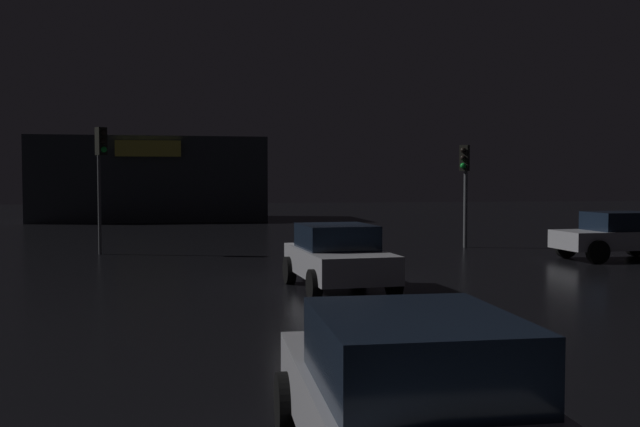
# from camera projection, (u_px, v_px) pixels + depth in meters

# --- Properties ---
(ground_plane) EXTENTS (120.00, 120.00, 0.00)m
(ground_plane) POSITION_uv_depth(u_px,v_px,m) (324.00, 282.00, 17.51)
(ground_plane) COLOR black
(store_building) EXTENTS (14.11, 7.54, 5.17)m
(store_building) POSITION_uv_depth(u_px,v_px,m) (152.00, 179.00, 45.03)
(store_building) COLOR #33383D
(store_building) RESTS_ON ground
(traffic_signal_main) EXTENTS (0.41, 0.43, 3.84)m
(traffic_signal_main) POSITION_uv_depth(u_px,v_px,m) (465.00, 175.00, 26.25)
(traffic_signal_main) COLOR #595B60
(traffic_signal_main) RESTS_ON ground
(traffic_signal_opposite) EXTENTS (0.41, 0.43, 4.32)m
(traffic_signal_opposite) POSITION_uv_depth(u_px,v_px,m) (101.00, 158.00, 23.76)
(traffic_signal_opposite) COLOR #595B60
(traffic_signal_opposite) RESTS_ON ground
(car_near) EXTENTS (2.00, 3.94, 1.48)m
(car_near) POSITION_uv_depth(u_px,v_px,m) (409.00, 398.00, 5.75)
(car_near) COLOR #B7B7BF
(car_near) RESTS_ON ground
(car_far) EXTENTS (2.21, 3.95, 1.51)m
(car_far) POSITION_uv_depth(u_px,v_px,m) (338.00, 256.00, 16.25)
(car_far) COLOR #B7B7BF
(car_far) RESTS_ON ground
(car_crossing) EXTENTS (3.98, 2.07, 1.52)m
(car_crossing) POSITION_uv_depth(u_px,v_px,m) (619.00, 235.00, 22.41)
(car_crossing) COLOR #B7B7BF
(car_crossing) RESTS_ON ground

